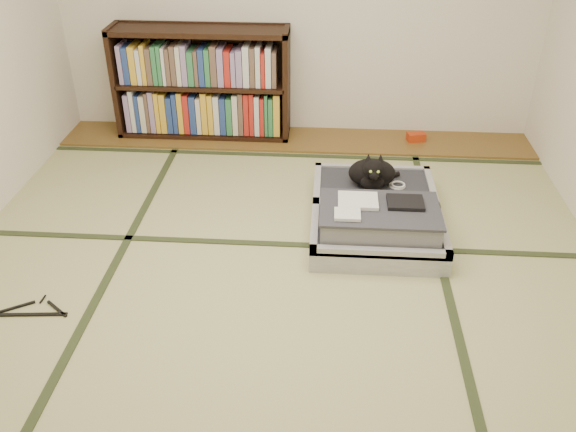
{
  "coord_description": "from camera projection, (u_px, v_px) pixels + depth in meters",
  "views": [
    {
      "loc": [
        0.27,
        -2.83,
        2.22
      ],
      "look_at": [
        0.05,
        0.35,
        0.25
      ],
      "focal_mm": 38.0,
      "sensor_mm": 36.0,
      "label": 1
    }
  ],
  "objects": [
    {
      "name": "suitcase",
      "position": [
        376.0,
        215.0,
        4.01
      ],
      "size": [
        0.84,
        1.12,
        0.33
      ],
      "color": "#B8B9BD",
      "rests_on": "floor"
    },
    {
      "name": "wood_strip",
      "position": [
        296.0,
        140.0,
        5.27
      ],
      "size": [
        4.0,
        0.5,
        0.02
      ],
      "primitive_type": "cube",
      "color": "brown",
      "rests_on": "ground"
    },
    {
      "name": "hanger",
      "position": [
        35.0,
        311.0,
        3.36
      ],
      "size": [
        0.39,
        0.19,
        0.01
      ],
      "color": "black",
      "rests_on": "floor"
    },
    {
      "name": "red_item",
      "position": [
        416.0,
        137.0,
        5.21
      ],
      "size": [
        0.17,
        0.12,
        0.07
      ],
      "primitive_type": "cube",
      "rotation": [
        0.0,
        0.0,
        0.21
      ],
      "color": "#B12F0E",
      "rests_on": "wood_strip"
    },
    {
      "name": "floor",
      "position": [
        275.0,
        283.0,
        3.58
      ],
      "size": [
        4.5,
        4.5,
        0.0
      ],
      "primitive_type": "plane",
      "color": "tan",
      "rests_on": "ground"
    },
    {
      "name": "room_shell",
      "position": [
        272.0,
        33.0,
        2.81
      ],
      "size": [
        4.5,
        4.5,
        4.5
      ],
      "color": "white",
      "rests_on": "ground"
    },
    {
      "name": "cable_coil",
      "position": [
        397.0,
        185.0,
        4.24
      ],
      "size": [
        0.12,
        0.12,
        0.03
      ],
      "color": "white",
      "rests_on": "suitcase"
    },
    {
      "name": "cat",
      "position": [
        372.0,
        173.0,
        4.17
      ],
      "size": [
        0.37,
        0.38,
        0.3
      ],
      "color": "black",
      "rests_on": "suitcase"
    },
    {
      "name": "tatami_borders",
      "position": [
        282.0,
        236.0,
        4.0
      ],
      "size": [
        4.0,
        4.5,
        0.01
      ],
      "color": "#2D381E",
      "rests_on": "ground"
    },
    {
      "name": "bookcase",
      "position": [
        202.0,
        86.0,
        5.15
      ],
      "size": [
        1.47,
        0.34,
        0.95
      ],
      "color": "black",
      "rests_on": "wood_strip"
    }
  ]
}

